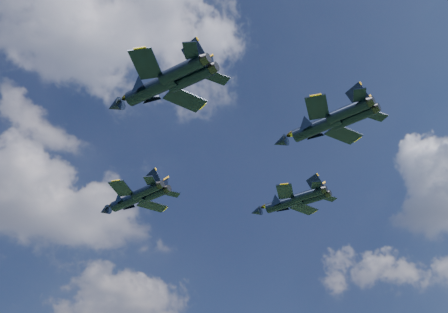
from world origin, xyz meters
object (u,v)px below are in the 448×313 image
at_px(jet_right, 282,204).
at_px(jet_slot, 314,128).
at_px(jet_left, 149,90).
at_px(jet_lead, 126,201).

bearing_deg(jet_right, jet_slot, -141.45).
relative_size(jet_left, jet_right, 1.13).
bearing_deg(jet_lead, jet_right, -44.51).
xyz_separation_m(jet_lead, jet_left, (-2.12, -26.19, 1.63)).
relative_size(jet_right, jet_slot, 0.93).
height_order(jet_lead, jet_right, jet_right).
distance_m(jet_right, jet_slot, 23.11).
xyz_separation_m(jet_left, jet_right, (27.53, 21.56, 0.03)).
bearing_deg(jet_left, jet_slot, -40.55).
bearing_deg(jet_slot, jet_left, 143.32).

